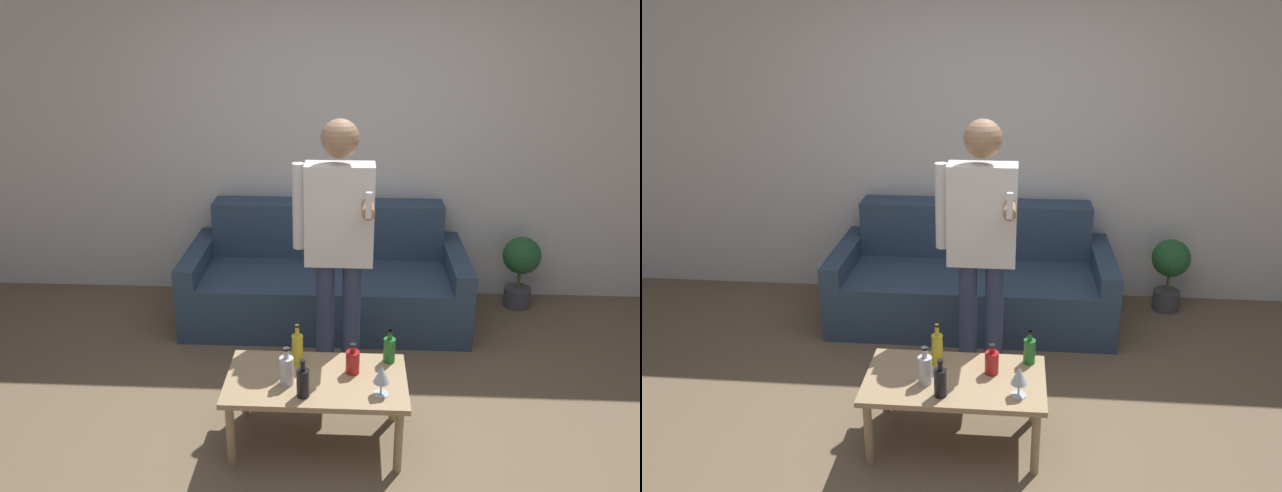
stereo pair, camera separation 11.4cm
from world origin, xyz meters
The scene contains 12 objects.
ground_plane centered at (0.00, 0.00, 0.00)m, with size 16.00×16.00×0.00m, color #756047.
wall_back centered at (0.00, 2.15, 1.35)m, with size 8.00×0.06×2.70m.
couch centered at (-0.10, 1.68, 0.29)m, with size 2.05×0.92×0.82m.
coffee_table centered at (-0.09, 0.16, 0.35)m, with size 0.95×0.53×0.40m.
bottle_orange centered at (-0.14, 0.00, 0.48)m, with size 0.07×0.07×0.20m.
bottle_green centered at (0.30, 0.35, 0.48)m, with size 0.07×0.07×0.19m.
bottle_dark centered at (-0.20, 0.30, 0.49)m, with size 0.06×0.06×0.24m.
bottle_yellow centered at (-0.24, 0.11, 0.48)m, with size 0.07×0.07×0.21m.
bottle_red centered at (0.10, 0.23, 0.47)m, with size 0.07×0.07×0.17m.
wine_glass_near centered at (0.24, 0.03, 0.51)m, with size 0.08×0.08×0.16m.
person_standing_front centered at (0.01, 0.79, 0.98)m, with size 0.47×0.42×1.65m.
potted_plant centered at (1.40, 1.90, 0.35)m, with size 0.29×0.29×0.57m.
Camera 1 is at (0.08, -2.63, 2.21)m, focal length 35.00 mm.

